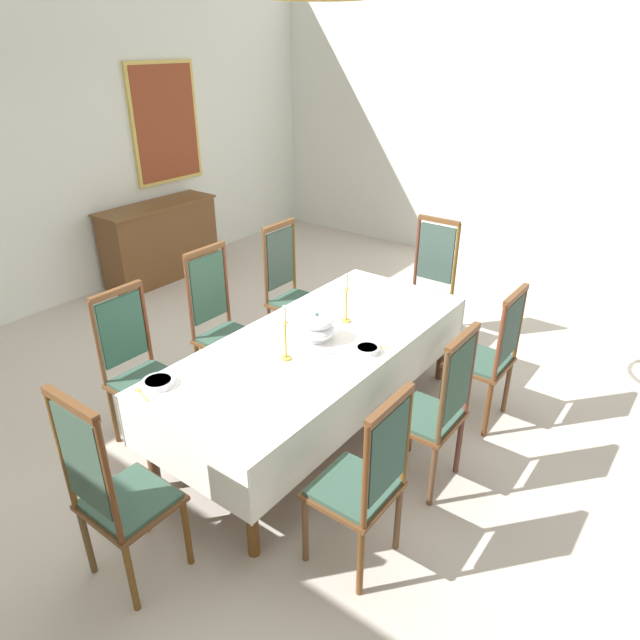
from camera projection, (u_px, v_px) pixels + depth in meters
The scene contains 22 objects.
ground at pixel (289, 414), 4.46m from camera, with size 8.19×6.60×0.04m, color beige.
back_wall at pixel (18, 139), 5.47m from camera, with size 8.19×0.08×3.52m, color silver.
right_wall at pixel (512, 121), 6.62m from camera, with size 0.08×6.60×3.52m, color silver.
dining_table at pixel (318, 348), 4.00m from camera, with size 2.53×1.06×0.74m.
tablecloth at pixel (318, 351), 4.01m from camera, with size 2.55×1.08×0.38m.
chair_south_a at pixel (364, 480), 2.94m from camera, with size 0.44×0.42×1.12m.
chair_north_a at pixel (139, 367), 3.95m from camera, with size 0.44×0.42×1.14m.
chair_south_b at pixel (435, 408), 3.51m from camera, with size 0.44×0.42×1.13m.
chair_north_b at pixel (221, 323), 4.52m from camera, with size 0.44×0.42×1.20m.
chair_south_c at pixel (489, 354), 4.14m from camera, with size 0.44×0.42×1.09m.
chair_north_c at pixel (291, 289), 5.14m from camera, with size 0.44×0.42×1.19m.
chair_head_west at pixel (115, 491), 2.83m from camera, with size 0.42×0.44×1.21m.
chair_head_east at pixel (428, 284), 5.23m from camera, with size 0.42×0.44×1.19m.
soup_tureen at pixel (317, 327), 3.91m from camera, with size 0.26×0.26×0.21m.
candlestick_west at pixel (285, 338), 3.65m from camera, with size 0.07×0.07×0.38m.
candlestick_east at pixel (346, 303), 4.14m from camera, with size 0.07×0.07×0.38m.
bowl_near_left at pixel (367, 349), 3.79m from camera, with size 0.17×0.17×0.04m.
bowl_near_right at pixel (158, 382), 3.43m from camera, with size 0.19×0.19×0.04m.
spoon_primary at pixel (373, 344), 3.90m from camera, with size 0.03×0.18×0.01m.
spoon_secondary at pixel (139, 392), 3.37m from camera, with size 0.06×0.17×0.01m.
sideboard at pixel (161, 241), 6.77m from camera, with size 1.44×0.48×0.90m.
framed_painting at pixel (166, 123), 6.68m from camera, with size 0.95×0.05×1.36m.
Camera 1 is at (-2.78, -2.40, 2.63)m, focal length 31.89 mm.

